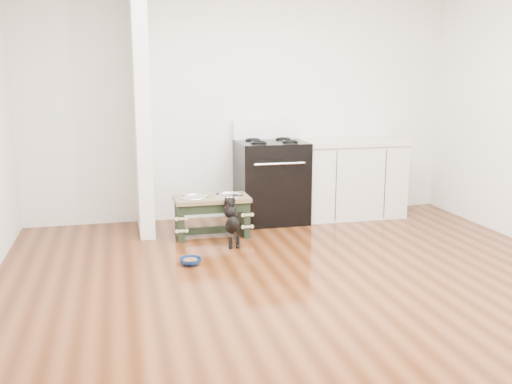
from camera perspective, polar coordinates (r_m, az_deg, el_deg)
name	(u,v)px	position (r m, az deg, el deg)	size (l,w,h in m)	color
ground	(312,290)	(4.57, 5.65, -9.68)	(5.00, 5.00, 0.00)	#3F1C0B
room_shell	(317,80)	(4.26, 6.10, 11.08)	(5.00, 5.00, 5.00)	silver
partition_wall	(141,105)	(6.12, -11.42, 8.55)	(0.15, 0.80, 2.70)	silver
oven_range	(271,180)	(6.50, 1.52, 1.20)	(0.76, 0.69, 1.14)	black
cabinet_run	(350,178)	(6.84, 9.42, 1.36)	(1.24, 0.64, 0.91)	silver
dog_feeder	(212,208)	(5.93, -4.44, -1.62)	(0.77, 0.41, 0.44)	black
puppy	(232,220)	(5.62, -2.46, -2.79)	(0.13, 0.40, 0.47)	black
floor_bowl	(190,261)	(5.14, -6.58, -6.90)	(0.22, 0.22, 0.06)	navy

